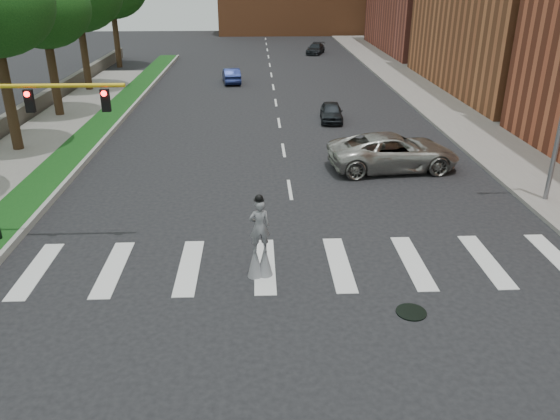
# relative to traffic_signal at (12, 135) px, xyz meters

# --- Properties ---
(ground_plane) EXTENTS (160.00, 160.00, 0.00)m
(ground_plane) POSITION_rel_traffic_signal_xyz_m (9.78, -3.00, -4.15)
(ground_plane) COLOR black
(ground_plane) RESTS_ON ground
(grass_median) EXTENTS (2.00, 60.00, 0.25)m
(grass_median) POSITION_rel_traffic_signal_xyz_m (-1.72, 17.00, -4.03)
(grass_median) COLOR #113C13
(grass_median) RESTS_ON ground
(median_curb) EXTENTS (0.20, 60.00, 0.28)m
(median_curb) POSITION_rel_traffic_signal_xyz_m (-0.67, 17.00, -4.01)
(median_curb) COLOR #999993
(median_curb) RESTS_ON ground
(sidewalk_right) EXTENTS (5.00, 90.00, 0.18)m
(sidewalk_right) POSITION_rel_traffic_signal_xyz_m (22.28, 22.00, -4.06)
(sidewalk_right) COLOR slate
(sidewalk_right) RESTS_ON ground
(stone_wall) EXTENTS (0.50, 56.00, 1.10)m
(stone_wall) POSITION_rel_traffic_signal_xyz_m (-7.22, 19.00, -3.60)
(stone_wall) COLOR #504C45
(stone_wall) RESTS_ON ground
(manhole) EXTENTS (0.90, 0.90, 0.04)m
(manhole) POSITION_rel_traffic_signal_xyz_m (12.78, -5.00, -4.13)
(manhole) COLOR black
(manhole) RESTS_ON ground
(traffic_signal) EXTENTS (5.30, 0.23, 6.20)m
(traffic_signal) POSITION_rel_traffic_signal_xyz_m (0.00, 0.00, 0.00)
(traffic_signal) COLOR black
(traffic_signal) RESTS_ON ground
(stilt_performer) EXTENTS (0.84, 0.57, 2.90)m
(stilt_performer) POSITION_rel_traffic_signal_xyz_m (8.34, -2.66, -2.99)
(stilt_performer) COLOR #2F2013
(stilt_performer) RESTS_ON ground
(suv_crossing) EXTENTS (6.77, 3.58, 1.81)m
(suv_crossing) POSITION_rel_traffic_signal_xyz_m (15.15, 7.64, -3.24)
(suv_crossing) COLOR #A4A19A
(suv_crossing) RESTS_ON ground
(car_near) EXTENTS (1.73, 3.69, 1.22)m
(car_near) POSITION_rel_traffic_signal_xyz_m (13.29, 17.38, -3.54)
(car_near) COLOR black
(car_near) RESTS_ON ground
(car_mid) EXTENTS (1.89, 4.16, 1.32)m
(car_mid) POSITION_rel_traffic_signal_xyz_m (6.11, 31.09, -3.49)
(car_mid) COLOR navy
(car_mid) RESTS_ON ground
(car_far) EXTENTS (2.88, 4.47, 1.20)m
(car_far) POSITION_rel_traffic_signal_xyz_m (15.50, 49.07, -3.55)
(car_far) COLOR black
(car_far) RESTS_ON ground
(tree_3) EXTENTS (6.00, 6.00, 9.64)m
(tree_3) POSITION_rel_traffic_signal_xyz_m (-5.22, 19.24, 2.90)
(tree_3) COLOR #2F2013
(tree_3) RESTS_ON ground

